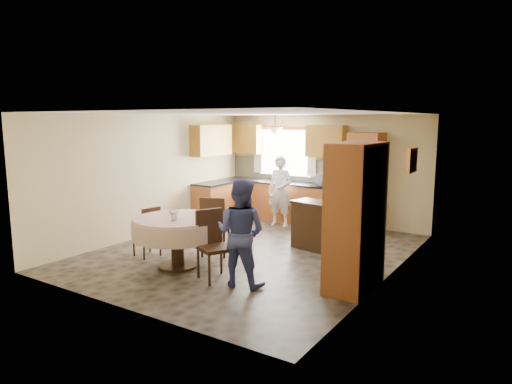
{
  "coord_description": "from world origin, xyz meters",
  "views": [
    {
      "loc": [
        4.46,
        -6.72,
        2.39
      ],
      "look_at": [
        -0.1,
        0.3,
        1.06
      ],
      "focal_mm": 32.0,
      "sensor_mm": 36.0,
      "label": 1
    }
  ],
  "objects_px": {
    "dining_table": "(177,228)",
    "chair_right": "(213,241)",
    "cupboard": "(356,217)",
    "person_sink": "(280,191)",
    "chair_back": "(214,223)",
    "oven_tower": "(365,182)",
    "chair_left": "(149,229)",
    "sideboard": "(322,228)",
    "person_dining": "(241,233)"
  },
  "relations": [
    {
      "from": "chair_back",
      "to": "person_dining",
      "type": "xyz_separation_m",
      "value": [
        1.21,
        -0.92,
        0.2
      ]
    },
    {
      "from": "cupboard",
      "to": "chair_left",
      "type": "bearing_deg",
      "value": -171.35
    },
    {
      "from": "dining_table",
      "to": "chair_back",
      "type": "distance_m",
      "value": 0.82
    },
    {
      "from": "oven_tower",
      "to": "person_dining",
      "type": "relative_size",
      "value": 1.35
    },
    {
      "from": "chair_left",
      "to": "chair_back",
      "type": "relative_size",
      "value": 0.84
    },
    {
      "from": "chair_back",
      "to": "oven_tower",
      "type": "bearing_deg",
      "value": -140.3
    },
    {
      "from": "cupboard",
      "to": "chair_left",
      "type": "relative_size",
      "value": 2.33
    },
    {
      "from": "person_sink",
      "to": "person_dining",
      "type": "height_order",
      "value": "person_sink"
    },
    {
      "from": "dining_table",
      "to": "chair_right",
      "type": "height_order",
      "value": "chair_right"
    },
    {
      "from": "oven_tower",
      "to": "chair_back",
      "type": "bearing_deg",
      "value": -115.65
    },
    {
      "from": "cupboard",
      "to": "person_sink",
      "type": "relative_size",
      "value": 1.31
    },
    {
      "from": "oven_tower",
      "to": "dining_table",
      "type": "xyz_separation_m",
      "value": [
        -1.69,
        -4.06,
        -0.42
      ]
    },
    {
      "from": "chair_right",
      "to": "person_sink",
      "type": "distance_m",
      "value": 3.7
    },
    {
      "from": "sideboard",
      "to": "person_dining",
      "type": "xyz_separation_m",
      "value": [
        -0.24,
        -2.26,
        0.36
      ]
    },
    {
      "from": "oven_tower",
      "to": "chair_left",
      "type": "height_order",
      "value": "oven_tower"
    },
    {
      "from": "person_sink",
      "to": "chair_left",
      "type": "bearing_deg",
      "value": -109.06
    },
    {
      "from": "cupboard",
      "to": "chair_right",
      "type": "height_order",
      "value": "cupboard"
    },
    {
      "from": "cupboard",
      "to": "person_dining",
      "type": "bearing_deg",
      "value": -150.55
    },
    {
      "from": "chair_left",
      "to": "person_sink",
      "type": "relative_size",
      "value": 0.56
    },
    {
      "from": "oven_tower",
      "to": "chair_left",
      "type": "bearing_deg",
      "value": -122.48
    },
    {
      "from": "cupboard",
      "to": "chair_right",
      "type": "bearing_deg",
      "value": -157.87
    },
    {
      "from": "person_dining",
      "to": "cupboard",
      "type": "bearing_deg",
      "value": -158.23
    },
    {
      "from": "dining_table",
      "to": "chair_right",
      "type": "relative_size",
      "value": 1.37
    },
    {
      "from": "dining_table",
      "to": "sideboard",
      "type": "bearing_deg",
      "value": 53.64
    },
    {
      "from": "oven_tower",
      "to": "chair_left",
      "type": "xyz_separation_m",
      "value": [
        -2.5,
        -3.92,
        -0.57
      ]
    },
    {
      "from": "dining_table",
      "to": "chair_right",
      "type": "bearing_deg",
      "value": -7.45
    },
    {
      "from": "chair_right",
      "to": "oven_tower",
      "type": "bearing_deg",
      "value": 13.95
    },
    {
      "from": "oven_tower",
      "to": "chair_back",
      "type": "xyz_separation_m",
      "value": [
        -1.56,
        -3.26,
        -0.47
      ]
    },
    {
      "from": "sideboard",
      "to": "chair_right",
      "type": "relative_size",
      "value": 1.12
    },
    {
      "from": "chair_left",
      "to": "sideboard",
      "type": "bearing_deg",
      "value": 141.44
    },
    {
      "from": "chair_back",
      "to": "chair_left",
      "type": "bearing_deg",
      "value": 10.83
    },
    {
      "from": "oven_tower",
      "to": "chair_left",
      "type": "distance_m",
      "value": 4.68
    },
    {
      "from": "chair_left",
      "to": "person_sink",
      "type": "xyz_separation_m",
      "value": [
        0.73,
        3.33,
        0.3
      ]
    },
    {
      "from": "cupboard",
      "to": "chair_back",
      "type": "xyz_separation_m",
      "value": [
        -2.63,
        0.12,
        -0.45
      ]
    },
    {
      "from": "chair_left",
      "to": "person_dining",
      "type": "relative_size",
      "value": 0.57
    },
    {
      "from": "oven_tower",
      "to": "cupboard",
      "type": "xyz_separation_m",
      "value": [
        1.07,
        -3.38,
        -0.02
      ]
    },
    {
      "from": "chair_left",
      "to": "person_sink",
      "type": "bearing_deg",
      "value": 179.02
    },
    {
      "from": "chair_right",
      "to": "person_sink",
      "type": "bearing_deg",
      "value": 39.79
    },
    {
      "from": "dining_table",
      "to": "person_sink",
      "type": "bearing_deg",
      "value": 91.21
    },
    {
      "from": "chair_back",
      "to": "chair_right",
      "type": "bearing_deg",
      "value": 102.39
    },
    {
      "from": "chair_left",
      "to": "chair_right",
      "type": "height_order",
      "value": "chair_right"
    },
    {
      "from": "dining_table",
      "to": "chair_back",
      "type": "bearing_deg",
      "value": 80.78
    },
    {
      "from": "oven_tower",
      "to": "chair_right",
      "type": "height_order",
      "value": "oven_tower"
    },
    {
      "from": "sideboard",
      "to": "chair_left",
      "type": "xyz_separation_m",
      "value": [
        -2.38,
        -2.01,
        0.07
      ]
    },
    {
      "from": "sideboard",
      "to": "cupboard",
      "type": "bearing_deg",
      "value": -38.29
    },
    {
      "from": "sideboard",
      "to": "chair_back",
      "type": "height_order",
      "value": "chair_back"
    },
    {
      "from": "cupboard",
      "to": "person_sink",
      "type": "bearing_deg",
      "value": 135.46
    },
    {
      "from": "oven_tower",
      "to": "cupboard",
      "type": "bearing_deg",
      "value": -72.42
    },
    {
      "from": "dining_table",
      "to": "oven_tower",
      "type": "bearing_deg",
      "value": 67.36
    },
    {
      "from": "oven_tower",
      "to": "cupboard",
      "type": "height_order",
      "value": "oven_tower"
    }
  ]
}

